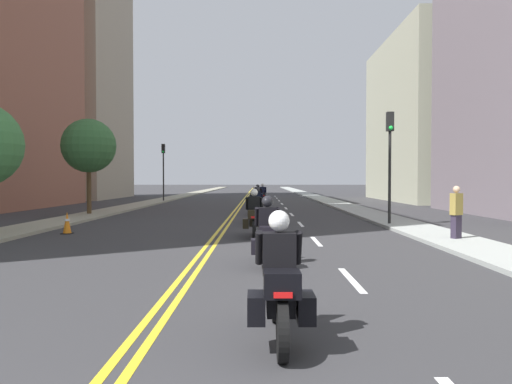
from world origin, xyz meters
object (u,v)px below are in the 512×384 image
(motorcycle_5, at_px, (258,199))
(motorcycle_4, at_px, (256,203))
(traffic_cone_0, at_px, (67,223))
(street_tree_1, at_px, (89,146))
(motorcycle_0, at_px, (279,288))
(motorcycle_1, at_px, (268,238))
(pedestrian_0, at_px, (456,213))
(motorcycle_3, at_px, (257,209))
(motorcycle_2, at_px, (254,218))
(motorcycle_6, at_px, (263,196))
(traffic_light_near, at_px, (390,148))
(traffic_light_far, at_px, (163,162))

(motorcycle_5, bearing_deg, motorcycle_4, -89.62)
(traffic_cone_0, bearing_deg, street_tree_1, 104.33)
(motorcycle_0, distance_m, motorcycle_5, 27.33)
(motorcycle_1, relative_size, pedestrian_0, 1.24)
(motorcycle_1, relative_size, motorcycle_4, 1.02)
(motorcycle_3, bearing_deg, motorcycle_2, -90.03)
(motorcycle_0, xyz_separation_m, motorcycle_2, (-0.42, 10.91, 0.01))
(motorcycle_3, xyz_separation_m, motorcycle_4, (-0.08, 5.54, -0.02))
(motorcycle_3, height_order, motorcycle_6, motorcycle_6)
(motorcycle_6, bearing_deg, motorcycle_4, -93.72)
(motorcycle_0, relative_size, motorcycle_1, 1.00)
(motorcycle_3, distance_m, traffic_cone_0, 7.99)
(motorcycle_3, relative_size, motorcycle_6, 0.96)
(motorcycle_5, distance_m, traffic_light_near, 13.92)
(pedestrian_0, bearing_deg, motorcycle_4, 87.14)
(street_tree_1, bearing_deg, motorcycle_6, 51.02)
(pedestrian_0, bearing_deg, motorcycle_5, 78.66)
(traffic_light_near, bearing_deg, motorcycle_6, 106.43)
(motorcycle_2, relative_size, motorcycle_5, 1.00)
(motorcycle_5, bearing_deg, motorcycle_1, -88.01)
(motorcycle_6, distance_m, traffic_light_near, 18.59)
(motorcycle_0, height_order, motorcycle_3, motorcycle_3)
(motorcycle_0, height_order, traffic_cone_0, motorcycle_0)
(motorcycle_2, relative_size, traffic_cone_0, 2.78)
(traffic_light_near, bearing_deg, motorcycle_4, 130.26)
(pedestrian_0, bearing_deg, traffic_cone_0, 139.23)
(motorcycle_5, distance_m, motorcycle_6, 5.20)
(motorcycle_0, bearing_deg, motorcycle_6, 89.35)
(traffic_light_far, bearing_deg, motorcycle_2, -72.67)
(motorcycle_1, bearing_deg, motorcycle_0, -91.17)
(motorcycle_0, relative_size, traffic_light_far, 0.43)
(motorcycle_3, height_order, traffic_light_near, traffic_light_near)
(motorcycle_3, height_order, pedestrian_0, pedestrian_0)
(traffic_cone_0, xyz_separation_m, pedestrian_0, (13.10, -2.30, 0.51))
(motorcycle_4, xyz_separation_m, traffic_light_far, (-8.16, 15.60, 2.81))
(traffic_light_near, height_order, traffic_light_far, traffic_light_far)
(motorcycle_2, bearing_deg, motorcycle_6, 87.97)
(motorcycle_2, relative_size, motorcycle_4, 1.04)
(street_tree_1, bearing_deg, motorcycle_1, -58.66)
(motorcycle_5, relative_size, traffic_light_near, 0.47)
(motorcycle_6, bearing_deg, motorcycle_5, -95.55)
(motorcycle_4, bearing_deg, motorcycle_1, -91.59)
(motorcycle_2, bearing_deg, traffic_light_far, 106.47)
(traffic_light_near, bearing_deg, motorcycle_0, -109.35)
(motorcycle_1, bearing_deg, motorcycle_2, 92.01)
(traffic_light_far, bearing_deg, motorcycle_1, -74.95)
(motorcycle_4, xyz_separation_m, motorcycle_5, (0.08, 5.77, 0.02))
(traffic_light_near, bearing_deg, motorcycle_2, -145.03)
(motorcycle_5, xyz_separation_m, street_tree_1, (-9.10, -6.54, 3.11))
(motorcycle_1, xyz_separation_m, street_tree_1, (-9.41, 15.46, 3.14))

